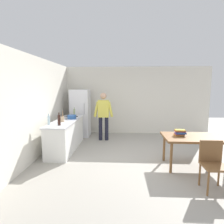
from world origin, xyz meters
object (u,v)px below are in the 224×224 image
at_px(chair, 213,161).
at_px(bottle_vinegar_tall, 74,113).
at_px(refrigerator, 80,113).
at_px(person, 103,113).
at_px(dining_table, 194,140).
at_px(utensil_jar, 62,119).
at_px(bottle_water_clear, 49,120).
at_px(bottle_wine_dark, 59,120).
at_px(cooking_pot, 72,117).
at_px(book_stack, 180,132).

height_order(chair, bottle_vinegar_tall, bottle_vinegar_tall).
height_order(refrigerator, person, refrigerator).
height_order(dining_table, utensil_jar, utensil_jar).
distance_m(refrigerator, bottle_water_clear, 2.30).
bearing_deg(bottle_water_clear, refrigerator, 81.25).
height_order(refrigerator, bottle_vinegar_tall, refrigerator).
height_order(refrigerator, dining_table, refrigerator).
relative_size(person, bottle_wine_dark, 5.00).
bearing_deg(utensil_jar, bottle_wine_dark, -81.21).
bearing_deg(bottle_water_clear, person, 52.81).
bearing_deg(bottle_wine_dark, person, 60.56).
distance_m(chair, utensil_jar, 3.92).
bearing_deg(refrigerator, bottle_wine_dark, -91.22).
relative_size(chair, utensil_jar, 2.84).
bearing_deg(bottle_water_clear, bottle_wine_dark, -11.13).
relative_size(cooking_pot, book_stack, 1.63).
bearing_deg(bottle_vinegar_tall, dining_table, -27.82).
distance_m(refrigerator, dining_table, 4.27).
bearing_deg(person, bottle_wine_dark, -119.44).
height_order(dining_table, chair, chair).
xyz_separation_m(refrigerator, cooking_pot, (0.01, -1.31, 0.06)).
bearing_deg(utensil_jar, person, 49.39).
xyz_separation_m(dining_table, bottle_wine_dark, (-3.35, 0.38, 0.37)).
xyz_separation_m(refrigerator, person, (0.95, -0.55, 0.08)).
bearing_deg(bottle_vinegar_tall, refrigerator, 90.59).
height_order(person, cooking_pot, person).
xyz_separation_m(person, chair, (2.35, -3.11, -0.44)).
distance_m(cooking_pot, bottle_wine_dark, 1.02).
bearing_deg(person, utensil_jar, -130.61).
height_order(bottle_vinegar_tall, bottle_wine_dark, bottle_wine_dark).
bearing_deg(cooking_pot, bottle_wine_dark, -93.54).
height_order(dining_table, book_stack, book_stack).
relative_size(person, dining_table, 1.21).
bearing_deg(refrigerator, chair, -48.03).
relative_size(refrigerator, utensil_jar, 5.62).
height_order(refrigerator, utensil_jar, refrigerator).
bearing_deg(chair, person, 134.55).
distance_m(person, bottle_wine_dark, 2.03).
height_order(dining_table, bottle_water_clear, bottle_water_clear).
bearing_deg(cooking_pot, chair, -35.67).
relative_size(utensil_jar, bottle_wine_dark, 0.94).
height_order(utensil_jar, book_stack, utensil_jar).
xyz_separation_m(chair, utensil_jar, (-3.43, 1.86, 0.44)).
xyz_separation_m(refrigerator, bottle_vinegar_tall, (0.01, -0.96, 0.14)).
bearing_deg(person, dining_table, -42.41).
relative_size(person, bottle_vinegar_tall, 5.31).
height_order(dining_table, bottle_vinegar_tall, bottle_vinegar_tall).
xyz_separation_m(dining_table, bottle_vinegar_tall, (-3.29, 1.74, 0.36)).
distance_m(bottle_water_clear, bottle_wine_dark, 0.31).
height_order(person, utensil_jar, person).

